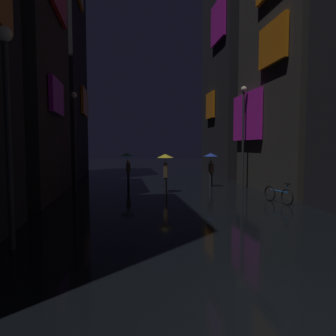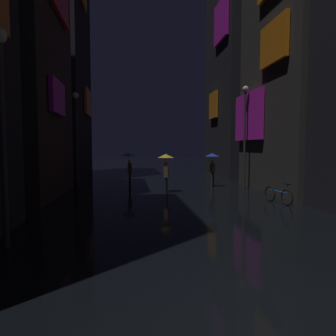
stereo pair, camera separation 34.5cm
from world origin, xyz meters
name	(u,v)px [view 1 (the left image)]	position (x,y,z in m)	size (l,w,h in m)	color
building_left_mid	(14,48)	(-7.49, 12.68, 7.37)	(4.25, 7.36, 14.72)	#2D2826
building_left_far	(55,51)	(-7.49, 22.26, 10.19)	(4.25, 8.51, 20.39)	black
building_right_mid	(296,53)	(7.47, 12.59, 7.77)	(4.25, 7.30, 15.54)	#33302D
building_right_far	(237,35)	(7.49, 21.65, 12.01)	(4.25, 7.32, 24.01)	black
pedestrian_foreground_left_blue	(211,160)	(3.20, 14.72, 1.67)	(0.90, 0.90, 2.12)	#2D2D38
pedestrian_far_right_green	(127,160)	(-1.96, 16.00, 1.67)	(0.90, 0.90, 2.12)	#2D2D38
pedestrian_midstreet_left_yellow	(165,162)	(0.04, 12.76, 1.67)	(0.90, 0.90, 2.12)	black
bicycle_parked_at_storefront	(278,194)	(4.60, 9.00, 0.39)	(0.45, 1.79, 0.96)	black
streetlamp_left_far	(75,129)	(-5.00, 14.71, 3.53)	(0.36, 0.36, 5.66)	#2D2D33
streetlamp_right_far	(243,126)	(5.00, 14.01, 3.79)	(0.36, 0.36, 6.15)	#2D2D33
streetlamp_left_near	(7,112)	(-5.00, 4.35, 3.35)	(0.36, 0.36, 5.33)	#2D2D33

